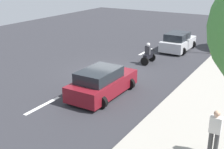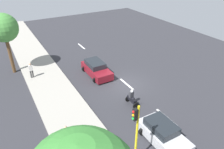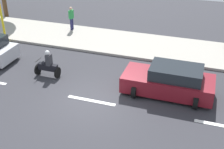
{
  "view_description": "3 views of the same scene",
  "coord_description": "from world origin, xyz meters",
  "px_view_note": "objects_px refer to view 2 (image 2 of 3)",
  "views": [
    {
      "loc": [
        9.82,
        -15.63,
        6.33
      ],
      "look_at": [
        1.77,
        -2.3,
        0.84
      ],
      "focal_mm": 47.59,
      "sensor_mm": 36.0,
      "label": 1
    },
    {
      "loc": [
        10.7,
        15.53,
        11.8
      ],
      "look_at": [
        1.1,
        -1.13,
        0.9
      ],
      "focal_mm": 34.23,
      "sensor_mm": 36.0,
      "label": 2
    },
    {
      "loc": [
        -11.02,
        -4.73,
        8.09
      ],
      "look_at": [
        0.39,
        -0.91,
        1.39
      ],
      "focal_mm": 48.35,
      "sensor_mm": 36.0,
      "label": 3
    }
  ],
  "objects_px": {
    "street_tree_south": "(4,28)",
    "motorcycle": "(132,99)",
    "pedestrian_by_tree": "(66,135)",
    "car_maroon": "(96,69)",
    "traffic_light_corner": "(136,128)",
    "car_silver": "(163,134)",
    "pedestrian_near_signal": "(31,70)"
  },
  "relations": [
    {
      "from": "pedestrian_near_signal",
      "to": "traffic_light_corner",
      "type": "height_order",
      "value": "traffic_light_corner"
    },
    {
      "from": "car_maroon",
      "to": "car_silver",
      "type": "distance_m",
      "value": 11.14
    },
    {
      "from": "traffic_light_corner",
      "to": "street_tree_south",
      "type": "relative_size",
      "value": 0.67
    },
    {
      "from": "street_tree_south",
      "to": "motorcycle",
      "type": "bearing_deg",
      "value": 124.91
    },
    {
      "from": "pedestrian_by_tree",
      "to": "motorcycle",
      "type": "bearing_deg",
      "value": -165.75
    },
    {
      "from": "motorcycle",
      "to": "pedestrian_near_signal",
      "type": "distance_m",
      "value": 11.35
    },
    {
      "from": "motorcycle",
      "to": "street_tree_south",
      "type": "bearing_deg",
      "value": -55.09
    },
    {
      "from": "car_maroon",
      "to": "car_silver",
      "type": "xyz_separation_m",
      "value": [
        0.26,
        11.14,
        -0.0
      ]
    },
    {
      "from": "motorcycle",
      "to": "pedestrian_near_signal",
      "type": "bearing_deg",
      "value": -53.83
    },
    {
      "from": "car_silver",
      "to": "pedestrian_near_signal",
      "type": "bearing_deg",
      "value": -66.02
    },
    {
      "from": "car_maroon",
      "to": "pedestrian_by_tree",
      "type": "bearing_deg",
      "value": 52.42
    },
    {
      "from": "pedestrian_by_tree",
      "to": "street_tree_south",
      "type": "relative_size",
      "value": 0.25
    },
    {
      "from": "motorcycle",
      "to": "traffic_light_corner",
      "type": "distance_m",
      "value": 6.47
    },
    {
      "from": "car_silver",
      "to": "street_tree_south",
      "type": "height_order",
      "value": "street_tree_south"
    },
    {
      "from": "car_silver",
      "to": "motorcycle",
      "type": "height_order",
      "value": "motorcycle"
    },
    {
      "from": "pedestrian_near_signal",
      "to": "motorcycle",
      "type": "bearing_deg",
      "value": 126.17
    },
    {
      "from": "car_silver",
      "to": "pedestrian_by_tree",
      "type": "xyz_separation_m",
      "value": [
        6.03,
        -2.97,
        0.35
      ]
    },
    {
      "from": "pedestrian_by_tree",
      "to": "street_tree_south",
      "type": "distance_m",
      "value": 14.08
    },
    {
      "from": "car_maroon",
      "to": "street_tree_south",
      "type": "height_order",
      "value": "street_tree_south"
    },
    {
      "from": "car_silver",
      "to": "pedestrian_near_signal",
      "type": "xyz_separation_m",
      "value": [
        6.14,
        -13.8,
        0.35
      ]
    },
    {
      "from": "pedestrian_by_tree",
      "to": "traffic_light_corner",
      "type": "bearing_deg",
      "value": 133.88
    },
    {
      "from": "car_silver",
      "to": "pedestrian_near_signal",
      "type": "distance_m",
      "value": 15.1
    },
    {
      "from": "car_maroon",
      "to": "pedestrian_by_tree",
      "type": "distance_m",
      "value": 10.32
    },
    {
      "from": "pedestrian_by_tree",
      "to": "traffic_light_corner",
      "type": "xyz_separation_m",
      "value": [
        -3.25,
        3.38,
        1.87
      ]
    },
    {
      "from": "car_maroon",
      "to": "street_tree_south",
      "type": "relative_size",
      "value": 0.65
    },
    {
      "from": "pedestrian_near_signal",
      "to": "traffic_light_corner",
      "type": "relative_size",
      "value": 0.38
    },
    {
      "from": "car_silver",
      "to": "pedestrian_by_tree",
      "type": "distance_m",
      "value": 6.73
    },
    {
      "from": "car_maroon",
      "to": "pedestrian_by_tree",
      "type": "xyz_separation_m",
      "value": [
        6.29,
        8.17,
        0.35
      ]
    },
    {
      "from": "pedestrian_by_tree",
      "to": "car_maroon",
      "type": "bearing_deg",
      "value": -127.58
    },
    {
      "from": "traffic_light_corner",
      "to": "pedestrian_by_tree",
      "type": "bearing_deg",
      "value": -46.12
    },
    {
      "from": "traffic_light_corner",
      "to": "car_maroon",
      "type": "bearing_deg",
      "value": -104.73
    },
    {
      "from": "car_maroon",
      "to": "pedestrian_near_signal",
      "type": "xyz_separation_m",
      "value": [
        6.4,
        -2.66,
        0.35
      ]
    }
  ]
}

